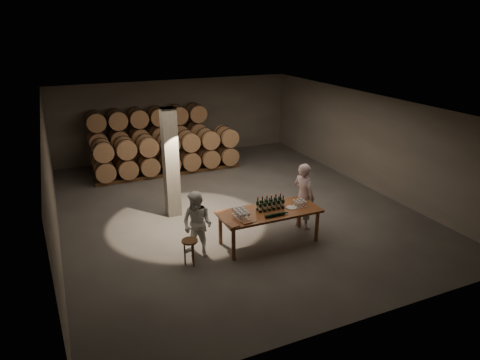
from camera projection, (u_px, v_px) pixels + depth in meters
name	position (u px, v px, depth m)	size (l,w,h in m)	color
room	(171.00, 163.00, 12.26)	(12.00, 12.00, 12.00)	#4C4947
tasting_table	(269.00, 214.00, 10.91)	(2.60, 1.10, 0.90)	brown
barrel_stack_back	(149.00, 135.00, 16.86)	(4.70, 0.95, 2.31)	brown
barrel_stack_front	(168.00, 153.00, 15.94)	(5.48, 0.95, 1.57)	brown
bottle_cluster	(270.00, 205.00, 10.92)	(0.74, 0.24, 0.35)	black
lying_bottles	(275.00, 215.00, 10.54)	(0.64, 0.09, 0.09)	black
glass_cluster_left	(241.00, 212.00, 10.49)	(0.31, 0.53, 0.19)	silver
glass_cluster_right	(300.00, 202.00, 11.12)	(0.30, 0.30, 0.16)	silver
plate	(291.00, 208.00, 11.03)	(0.28, 0.28, 0.02)	silver
notebook_near	(246.00, 222.00, 10.22)	(0.23, 0.18, 0.03)	brown
notebook_corner	(233.00, 225.00, 10.09)	(0.23, 0.29, 0.02)	brown
pen	(255.00, 222.00, 10.25)	(0.01, 0.01, 0.13)	black
stool	(190.00, 244.00, 10.00)	(0.38, 0.38, 0.64)	brown
person_man	(304.00, 196.00, 11.68)	(0.68, 0.45, 1.88)	beige
person_woman	(197.00, 224.00, 10.30)	(0.80, 0.63, 1.65)	white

